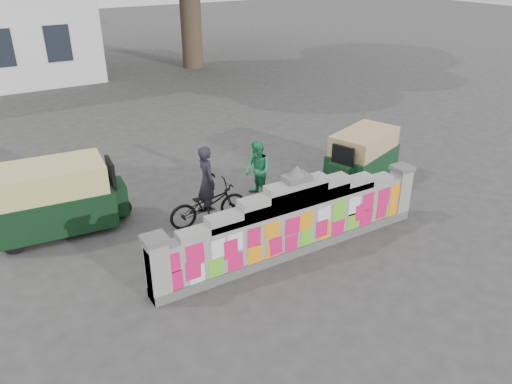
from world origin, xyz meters
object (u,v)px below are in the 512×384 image
rickshaw_left (57,197)px  pedestrian (258,170)px  cyclist_rider (207,191)px  cyclist_bike (208,204)px  rickshaw_right (362,155)px

rickshaw_left → pedestrian: bearing=-5.1°
cyclist_rider → cyclist_bike: bearing=94.1°
rickshaw_left → rickshaw_right: rickshaw_left is taller
pedestrian → rickshaw_left: bearing=-101.2°
cyclist_rider → rickshaw_right: cyclist_rider is taller
cyclist_bike → rickshaw_left: 3.37m
cyclist_bike → cyclist_rider: (0.00, 0.00, 0.34)m
cyclist_bike → rickshaw_right: rickshaw_right is taller
rickshaw_left → rickshaw_right: bearing=-4.9°
cyclist_bike → pedestrian: size_ratio=1.24×
cyclist_bike → pedestrian: pedestrian is taller
cyclist_rider → rickshaw_left: size_ratio=0.56×
cyclist_rider → pedestrian: (1.70, 0.57, -0.08)m
rickshaw_right → cyclist_rider: bearing=-19.0°
cyclist_rider → pedestrian: bearing=-67.3°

